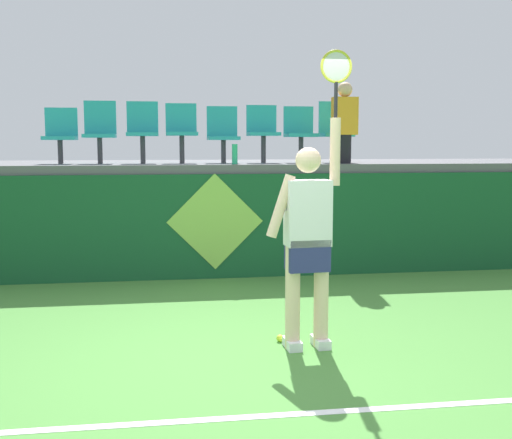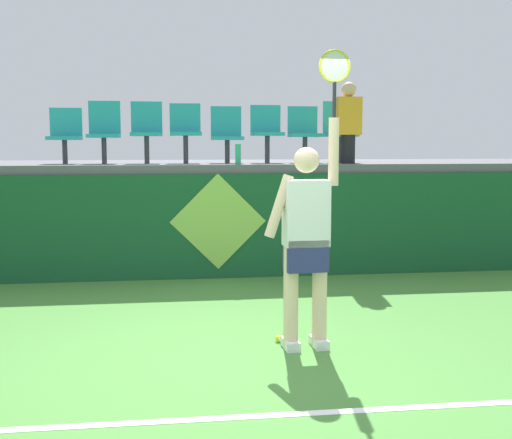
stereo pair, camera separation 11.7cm
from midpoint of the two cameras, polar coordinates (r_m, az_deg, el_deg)
name	(u,v)px [view 1 (the left image)]	position (r m, az deg, el deg)	size (l,w,h in m)	color
ground_plane	(240,364)	(5.43, -2.07, -12.56)	(40.00, 40.00, 0.00)	#478438
court_back_wall	(207,226)	(8.65, -4.72, -0.58)	(11.78, 0.20, 1.39)	#144C28
spectator_platform	(200,166)	(9.85, -5.27, 4.71)	(11.78, 2.64, 0.12)	#56565B
court_baseline_stripe	(260,416)	(4.46, -0.47, -16.93)	(10.60, 0.08, 0.01)	white
tennis_player	(308,236)	(5.62, 4.02, -1.43)	(0.75, 0.28, 2.58)	white
tennis_ball	(280,338)	(5.97, 1.56, -10.40)	(0.07, 0.07, 0.07)	#D1E533
water_bottle	(235,154)	(8.81, -2.27, 5.77)	(0.08, 0.08, 0.27)	#26B272
stadium_chair_0	(61,133)	(9.42, -17.17, 7.29)	(0.44, 0.42, 0.77)	#38383D
stadium_chair_1	(100,129)	(9.37, -13.93, 7.71)	(0.44, 0.42, 0.87)	#38383D
stadium_chair_2	(143,129)	(9.33, -10.31, 7.87)	(0.44, 0.42, 0.87)	#38383D
stadium_chair_3	(181,129)	(9.33, -6.94, 7.90)	(0.44, 0.42, 0.85)	#38383D
stadium_chair_4	(223,132)	(9.36, -3.30, 7.66)	(0.44, 0.42, 0.81)	#38383D
stadium_chair_5	(263,130)	(9.43, 0.23, 7.90)	(0.44, 0.42, 0.83)	#38383D
stadium_chair_6	(300,131)	(9.53, 3.54, 7.80)	(0.44, 0.42, 0.82)	#38383D
stadium_chair_7	(335,129)	(9.66, 6.63, 7.93)	(0.44, 0.42, 0.90)	#38383D
spectator_0	(345,121)	(9.20, 7.43, 8.59)	(0.34, 0.21, 1.12)	black
wall_signage_mount	(216,278)	(8.67, -3.97, -5.19)	(1.27, 0.01, 1.40)	#144C28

